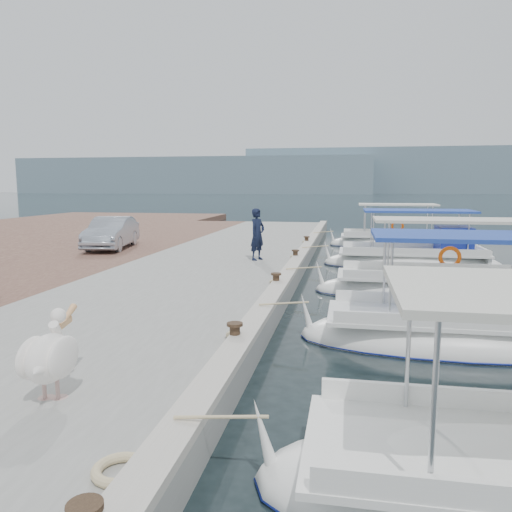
{
  "coord_description": "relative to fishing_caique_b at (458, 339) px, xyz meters",
  "views": [
    {
      "loc": [
        1.52,
        -11.61,
        3.16
      ],
      "look_at": [
        -1.0,
        2.03,
        1.2
      ],
      "focal_mm": 35.0,
      "sensor_mm": 36.0,
      "label": 1
    }
  ],
  "objects": [
    {
      "name": "fishing_caique_c",
      "position": [
        0.56,
        4.65,
        -0.0
      ],
      "size": [
        7.45,
        2.15,
        2.83
      ],
      "color": "white",
      "rests_on": "ground"
    },
    {
      "name": "concrete_quay",
      "position": [
        -6.75,
        6.4,
        0.13
      ],
      "size": [
        6.0,
        40.0,
        0.5
      ],
      "primitive_type": "cube",
      "color": "gray",
      "rests_on": "ground"
    },
    {
      "name": "fisherman",
      "position": [
        -5.42,
        7.31,
        1.3
      ],
      "size": [
        0.71,
        0.81,
        1.86
      ],
      "primitive_type": "imported",
      "rotation": [
        0.0,
        0.0,
        1.08
      ],
      "color": "black",
      "rests_on": "concrete_quay"
    },
    {
      "name": "parked_car",
      "position": [
        -12.12,
        9.44,
        1.05
      ],
      "size": [
        2.11,
        4.26,
        1.34
      ],
      "primitive_type": "imported",
      "rotation": [
        0.0,
        0.0,
        0.18
      ],
      "color": "#A1ABB9",
      "rests_on": "cobblestone_strip"
    },
    {
      "name": "fishing_caique_b",
      "position": [
        0.0,
        0.0,
        0.0
      ],
      "size": [
        6.33,
        2.32,
        2.83
      ],
      "color": "white",
      "rests_on": "ground"
    },
    {
      "name": "mooring_bollards",
      "position": [
        -4.1,
        2.9,
        0.57
      ],
      "size": [
        0.28,
        20.28,
        0.33
      ],
      "color": "black",
      "rests_on": "concrete_quay"
    },
    {
      "name": "fishing_caique_d",
      "position": [
        0.38,
        10.04,
        0.07
      ],
      "size": [
        6.87,
        2.42,
        2.83
      ],
      "color": "white",
      "rests_on": "ground"
    },
    {
      "name": "ground",
      "position": [
        -3.75,
        1.4,
        -0.12
      ],
      "size": [
        400.0,
        400.0,
        0.0
      ],
      "primitive_type": "plane",
      "color": "black",
      "rests_on": "ground"
    },
    {
      "name": "quay_curb",
      "position": [
        -3.97,
        6.4,
        0.44
      ],
      "size": [
        0.44,
        40.0,
        0.12
      ],
      "primitive_type": "cube",
      "color": "#AFA89B",
      "rests_on": "concrete_quay"
    },
    {
      "name": "rope_coil",
      "position": [
        -4.25,
        -6.21,
        0.43
      ],
      "size": [
        0.54,
        0.54,
        0.1
      ],
      "primitive_type": "torus",
      "color": "#C6B284",
      "rests_on": "concrete_quay"
    },
    {
      "name": "cobblestone_strip",
      "position": [
        -11.75,
        6.4,
        0.13
      ],
      "size": [
        4.0,
        40.0,
        0.5
      ],
      "primitive_type": "cube",
      "color": "brown",
      "rests_on": "ground"
    },
    {
      "name": "distant_hills",
      "position": [
        25.86,
        202.9,
        7.49
      ],
      "size": [
        330.0,
        60.0,
        18.0
      ],
      "color": "slate",
      "rests_on": "ground"
    },
    {
      "name": "pelican",
      "position": [
        -5.86,
        -4.78,
        0.93
      ],
      "size": [
        0.62,
        1.4,
        1.08
      ],
      "color": "tan",
      "rests_on": "concrete_quay"
    },
    {
      "name": "fishing_caique_e",
      "position": [
        0.11,
        16.61,
        0.0
      ],
      "size": [
        6.55,
        2.12,
        2.83
      ],
      "color": "white",
      "rests_on": "ground"
    }
  ]
}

